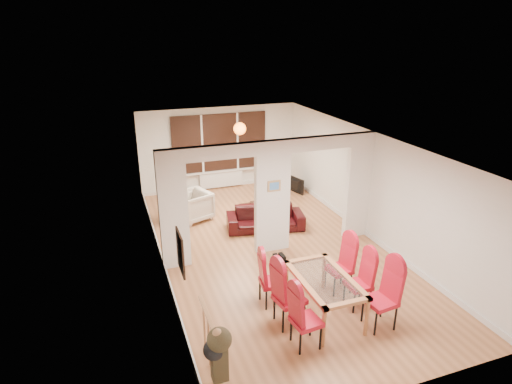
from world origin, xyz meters
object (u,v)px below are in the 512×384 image
television (292,185)px  dining_table (324,296)px  dining_chair_rc (339,266)px  dining_chair_lb (290,294)px  dining_chair_rb (359,281)px  dining_chair_la (306,317)px  person (173,192)px  dining_chair_ra (381,297)px  coffee_table (256,208)px  bottle (258,200)px  armchair (193,206)px  bowl (254,203)px  dining_chair_lc (272,278)px  sofa (265,218)px

television → dining_table: bearing=145.7°
dining_chair_rc → television: (1.41, 5.29, -0.30)m
dining_chair_lb → dining_chair_rb: (1.38, 0.04, -0.06)m
dining_chair_la → person: person is taller
dining_chair_ra → dining_chair_rc: bearing=88.8°
dining_chair_rc → coffee_table: (-0.20, 4.22, -0.44)m
television → dining_chair_rb: bearing=152.1°
dining_chair_lb → bottle: 4.99m
television → bottle: size_ratio=3.24×
person → dining_chair_ra: bearing=49.0°
television → bottle: television is taller
dining_chair_rb → television: 6.01m
dining_chair_rb → armchair: (-2.03, 4.85, -0.13)m
bowl → coffee_table: bearing=-74.5°
dining_chair_la → armchair: size_ratio=1.26×
dining_chair_rc → armchair: bearing=106.1°
dining_chair_la → dining_chair_lb: dining_chair_lb is taller
dining_chair_lb → dining_chair_lc: size_ratio=1.12×
dining_chair_la → person: (-1.16, 5.51, 0.30)m
dining_table → dining_chair_rc: (0.63, 0.58, 0.17)m
dining_chair_la → coffee_table: (1.08, 5.42, -0.44)m
dining_chair_rb → coffee_table: (-0.28, 4.78, -0.42)m
dining_table → bowl: size_ratio=6.78×
dining_chair_lc → dining_chair_rc: 1.37m
dining_chair_rc → coffee_table: size_ratio=1.23×
dining_chair_la → dining_chair_ra: (1.39, 0.01, 0.05)m
dining_chair_rc → person: 4.97m
dining_chair_ra → bowl: dining_chair_ra is taller
armchair → bowl: bearing=69.2°
dining_chair_lc → armchair: bearing=104.2°
dining_table → dining_chair_ra: size_ratio=1.35×
dining_chair_rb → coffee_table: dining_chair_rb is taller
dining_chair_rb → coffee_table: 4.81m
dining_table → bottle: dining_table is taller
armchair → coffee_table: size_ratio=0.97×
dining_chair_rc → dining_chair_rb: bearing=-90.3°
dining_table → television: 6.21m
dining_chair_la → coffee_table: bearing=72.3°
dining_chair_rc → bottle: (-0.13, 4.23, -0.21)m
dining_chair_la → sofa: size_ratio=0.56×
dining_table → television: bearing=70.9°
dining_chair_la → dining_chair_rb: size_ratio=1.03×
person → television: bearing=128.3°
sofa → bottle: bearing=91.0°
dining_chair_lc → television: 5.93m
dining_chair_rc → television: size_ratio=1.28×
dining_chair_ra → bottle: size_ratio=4.46×
dining_chair_ra → coffee_table: 5.43m
coffee_table → bowl: (-0.02, 0.07, 0.13)m
dining_chair_lc → sofa: dining_chair_lc is taller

